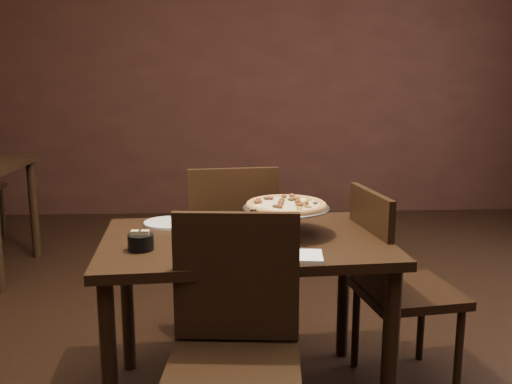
{
  "coord_description": "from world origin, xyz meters",
  "views": [
    {
      "loc": [
        -0.1,
        -2.32,
        1.41
      ],
      "look_at": [
        0.02,
        0.03,
        0.92
      ],
      "focal_mm": 40.0,
      "sensor_mm": 36.0,
      "label": 1
    }
  ],
  "objects": [
    {
      "name": "chair_side",
      "position": [
        0.64,
        0.09,
        0.5
      ],
      "size": [
        0.49,
        0.49,
        0.92
      ],
      "rotation": [
        0.0,
        0.0,
        1.72
      ],
      "color": "black",
      "rests_on": "ground"
    },
    {
      "name": "plate_near",
      "position": [
        0.04,
        -0.27,
        0.75
      ],
      "size": [
        0.25,
        0.25,
        0.01
      ],
      "primitive_type": "cylinder",
      "color": "white",
      "rests_on": "dining_table"
    },
    {
      "name": "chair_far",
      "position": [
        -0.09,
        0.56,
        0.53
      ],
      "size": [
        0.5,
        0.5,
        0.96
      ],
      "rotation": [
        0.0,
        0.0,
        3.26
      ],
      "color": "black",
      "rests_on": "ground"
    },
    {
      "name": "room",
      "position": [
        0.06,
        0.03,
        1.4
      ],
      "size": [
        6.04,
        7.04,
        2.84
      ],
      "color": "black",
      "rests_on": "ground"
    },
    {
      "name": "napkin_stack",
      "position": [
        0.18,
        -0.3,
        0.75
      ],
      "size": [
        0.16,
        0.16,
        0.02
      ],
      "primitive_type": "cube",
      "rotation": [
        0.0,
        0.0,
        -0.1
      ],
      "color": "white",
      "rests_on": "dining_table"
    },
    {
      "name": "serving_spatula",
      "position": [
        0.05,
        -0.04,
        0.86
      ],
      "size": [
        0.18,
        0.18,
        0.03
      ],
      "rotation": [
        0.0,
        0.0,
        -0.83
      ],
      "color": "silver",
      "rests_on": "pizza_stand"
    },
    {
      "name": "chair_near",
      "position": [
        -0.08,
        -0.54,
        0.52
      ],
      "size": [
        0.48,
        0.48,
        0.95
      ],
      "rotation": [
        0.0,
        0.0,
        -0.08
      ],
      "color": "black",
      "rests_on": "ground"
    },
    {
      "name": "dining_table",
      "position": [
        -0.03,
        -0.02,
        0.64
      ],
      "size": [
        1.24,
        0.88,
        0.74
      ],
      "rotation": [
        0.0,
        0.0,
        0.07
      ],
      "color": "black",
      "rests_on": "ground"
    },
    {
      "name": "plate_left",
      "position": [
        -0.38,
        0.23,
        0.75
      ],
      "size": [
        0.22,
        0.22,
        0.01
      ],
      "primitive_type": "cylinder",
      "color": "white",
      "rests_on": "dining_table"
    },
    {
      "name": "pepper_flake_shaker",
      "position": [
        -0.05,
        -0.11,
        0.79
      ],
      "size": [
        0.06,
        0.06,
        0.1
      ],
      "color": "maroon",
      "rests_on": "dining_table"
    },
    {
      "name": "pizza_stand",
      "position": [
        0.15,
        0.03,
        0.86
      ],
      "size": [
        0.37,
        0.37,
        0.15
      ],
      "color": "silver",
      "rests_on": "dining_table"
    },
    {
      "name": "packet_caddy",
      "position": [
        -0.44,
        -0.17,
        0.77
      ],
      "size": [
        0.1,
        0.1,
        0.08
      ],
      "rotation": [
        0.0,
        0.0,
        0.0
      ],
      "color": "black",
      "rests_on": "dining_table"
    },
    {
      "name": "parmesan_shaker",
      "position": [
        -0.13,
        -0.22,
        0.78
      ],
      "size": [
        0.05,
        0.05,
        0.1
      ],
      "color": "beige",
      "rests_on": "dining_table"
    }
  ]
}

